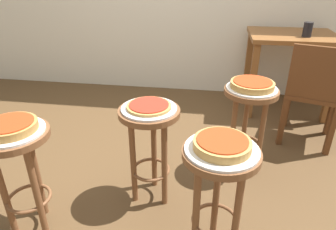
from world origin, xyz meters
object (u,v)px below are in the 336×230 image
at_px(pizza_foreground, 222,144).
at_px(pizza_leftside, 149,106).
at_px(stool_leftside, 150,135).
at_px(serving_plate_rear, 252,88).
at_px(serving_plate_middle, 11,131).
at_px(wooden_chair, 314,92).
at_px(stool_foreground, 219,180).
at_px(stool_middle, 19,160).
at_px(pizza_middle, 10,126).
at_px(serving_plate_foreground, 222,149).
at_px(cup_near_edge, 308,30).
at_px(dining_table, 291,49).
at_px(stool_rear, 249,112).
at_px(serving_plate_leftside, 149,108).
at_px(pizza_rear, 252,84).

xyz_separation_m(pizza_foreground, pizza_leftside, (-0.41, 0.37, -0.01)).
height_order(stool_leftside, serving_plate_rear, serving_plate_rear).
distance_m(serving_plate_middle, wooden_chair, 2.14).
height_order(stool_foreground, serving_plate_middle, serving_plate_middle).
relative_size(stool_middle, wooden_chair, 0.74).
distance_m(stool_leftside, wooden_chair, 1.42).
xyz_separation_m(pizza_middle, wooden_chair, (1.76, 1.20, -0.20)).
bearing_deg(serving_plate_rear, serving_plate_foreground, -104.64).
relative_size(cup_near_edge, wooden_chair, 0.15).
xyz_separation_m(stool_foreground, wooden_chair, (0.74, 1.21, 0.00)).
bearing_deg(stool_foreground, stool_leftside, 138.01).
distance_m(stool_leftside, dining_table, 1.87).
distance_m(stool_middle, stool_rear, 1.44).
relative_size(stool_rear, serving_plate_rear, 1.90).
bearing_deg(serving_plate_leftside, serving_plate_middle, -150.00).
bearing_deg(pizza_middle, pizza_foreground, -0.52).
height_order(serving_plate_middle, stool_rear, serving_plate_middle).
relative_size(pizza_foreground, wooden_chair, 0.31).
height_order(serving_plate_rear, cup_near_edge, cup_near_edge).
bearing_deg(stool_rear, serving_plate_rear, -172.87).
relative_size(pizza_leftside, serving_plate_rear, 0.77).
bearing_deg(serving_plate_rear, pizza_foreground, -104.64).
height_order(serving_plate_foreground, dining_table, dining_table).
xyz_separation_m(pizza_foreground, stool_rear, (0.20, 0.77, -0.20)).
height_order(serving_plate_foreground, pizza_rear, pizza_rear).
bearing_deg(pizza_foreground, pizza_rear, 75.36).
distance_m(pizza_foreground, stool_rear, 0.82).
distance_m(pizza_middle, cup_near_edge, 2.51).
xyz_separation_m(pizza_middle, pizza_rear, (1.23, 0.76, 0.00)).
relative_size(serving_plate_middle, pizza_rear, 1.13).
relative_size(serving_plate_middle, stool_rear, 0.51).
xyz_separation_m(stool_foreground, dining_table, (0.67, 1.89, 0.16)).
height_order(stool_middle, serving_plate_middle, serving_plate_middle).
distance_m(serving_plate_rear, wooden_chair, 0.71).
distance_m(stool_foreground, stool_middle, 1.03).
bearing_deg(stool_foreground, serving_plate_middle, 179.48).
height_order(serving_plate_leftside, serving_plate_rear, same).
height_order(stool_foreground, cup_near_edge, cup_near_edge).
bearing_deg(serving_plate_middle, stool_leftside, 30.00).
distance_m(stool_rear, pizza_rear, 0.20).
distance_m(serving_plate_rear, pizza_rear, 0.03).
xyz_separation_m(stool_foreground, pizza_leftside, (-0.41, 0.37, 0.19)).
xyz_separation_m(pizza_middle, stool_leftside, (0.62, 0.36, -0.20)).
distance_m(serving_plate_foreground, stool_middle, 1.04).
xyz_separation_m(serving_plate_leftside, wooden_chair, (1.14, 0.84, -0.17)).
height_order(stool_leftside, cup_near_edge, cup_near_edge).
relative_size(stool_leftside, cup_near_edge, 4.93).
bearing_deg(serving_plate_leftside, pizza_rear, 33.43).
distance_m(serving_plate_middle, stool_leftside, 0.74).
relative_size(serving_plate_middle, serving_plate_leftside, 1.00).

